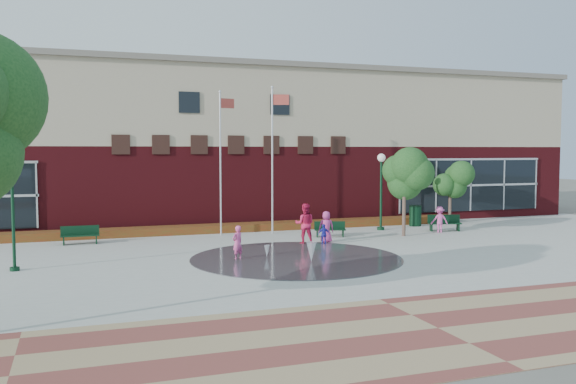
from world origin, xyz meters
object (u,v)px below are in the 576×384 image
object	(u,v)px
trash_can	(415,216)
flagpole_right	(273,152)
flagpole_left	(221,155)
bench_left	(80,239)
child_splash	(237,243)

from	to	relation	value
trash_can	flagpole_right	bearing A→B (deg)	-178.06
flagpole_left	bench_left	bearing A→B (deg)	173.48
flagpole_right	trash_can	world-z (taller)	flagpole_right
trash_can	child_splash	xyz separation A→B (m)	(-12.14, -6.82, 0.07)
flagpole_right	trash_can	distance (m)	9.28
flagpole_right	trash_can	xyz separation A→B (m)	(8.54, 0.29, -3.62)
flagpole_left	flagpole_right	bearing A→B (deg)	-18.25
flagpole_left	trash_can	distance (m)	11.72
bench_left	child_splash	size ratio (longest dim) A/B	1.26
flagpole_left	child_splash	xyz separation A→B (m)	(-0.94, -6.79, -3.38)
trash_can	bench_left	bearing A→B (deg)	-177.55
flagpole_left	flagpole_right	size ratio (longest dim) A/B	0.96
trash_can	flagpole_left	bearing A→B (deg)	-179.83
child_splash	flagpole_right	bearing A→B (deg)	-148.66
bench_left	trash_can	xyz separation A→B (m)	(17.97, 0.77, 0.33)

